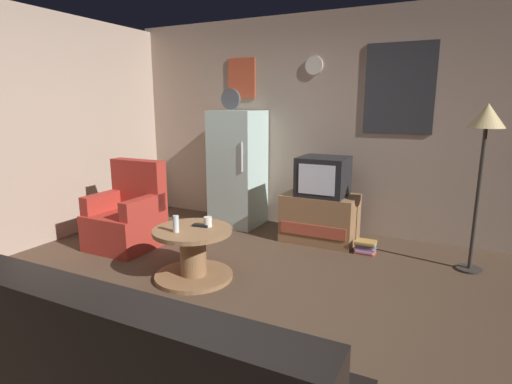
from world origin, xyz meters
The scene contains 12 objects.
ground_plane centered at (0.00, 0.00, 0.00)m, with size 12.00×12.00×0.00m, color #4C3828.
wall_with_art centered at (0.01, 2.45, 1.33)m, with size 5.20×0.12×2.66m.
fridge centered at (-0.88, 2.08, 0.75)m, with size 0.60×0.62×1.77m.
tv_stand centered at (0.30, 1.90, 0.28)m, with size 0.84×0.53×0.55m.
crt_tv centered at (0.33, 1.90, 0.77)m, with size 0.54×0.51×0.44m.
standing_lamp centered at (1.88, 1.71, 1.36)m, with size 0.32×0.32×1.59m.
coffee_table centered at (-0.41, 0.37, 0.24)m, with size 0.72×0.72×0.48m.
wine_glass centered at (-0.48, 0.22, 0.55)m, with size 0.05×0.05×0.15m, color silver.
mug_ceramic_white centered at (-0.33, 0.49, 0.52)m, with size 0.08×0.08×0.09m, color silver.
remote_control centered at (-0.38, 0.45, 0.49)m, with size 0.15×0.04×0.02m, color black.
armchair centered at (-1.58, 0.77, 0.34)m, with size 0.68×0.68×0.96m.
book_stack centered at (0.88, 1.71, 0.07)m, with size 0.21×0.17×0.14m.
Camera 1 is at (1.67, -2.53, 1.59)m, focal length 28.52 mm.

